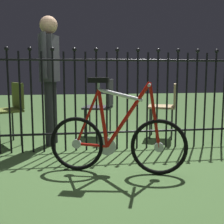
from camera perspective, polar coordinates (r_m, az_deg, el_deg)
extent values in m
plane|color=#3F6031|center=(3.17, 0.81, -10.37)|extent=(20.00, 20.00, 0.00)
cylinder|color=black|center=(3.71, -19.54, 1.64)|extent=(0.02, 0.02, 1.24)
sphere|color=black|center=(3.70, -20.00, 11.61)|extent=(0.05, 0.05, 0.05)
cylinder|color=black|center=(3.69, -17.52, 1.69)|extent=(0.02, 0.02, 1.24)
cylinder|color=black|center=(3.67, -15.48, 1.74)|extent=(0.02, 0.02, 1.24)
sphere|color=black|center=(3.66, -15.86, 11.83)|extent=(0.05, 0.05, 0.05)
cylinder|color=black|center=(3.66, -13.43, 1.79)|extent=(0.02, 0.02, 1.24)
cylinder|color=black|center=(3.65, -11.36, 1.84)|extent=(0.02, 0.02, 1.24)
sphere|color=black|center=(3.64, -11.64, 11.99)|extent=(0.05, 0.05, 0.05)
cylinder|color=black|center=(3.65, -9.29, 1.89)|extent=(0.02, 0.02, 1.24)
cylinder|color=black|center=(3.65, -7.21, 1.93)|extent=(0.02, 0.02, 1.24)
sphere|color=black|center=(3.64, -7.39, 12.09)|extent=(0.05, 0.05, 0.05)
cylinder|color=black|center=(3.65, -5.13, 1.97)|extent=(0.02, 0.02, 1.24)
cylinder|color=black|center=(3.66, -3.07, 2.00)|extent=(0.02, 0.02, 1.24)
sphere|color=black|center=(3.65, -3.14, 12.12)|extent=(0.05, 0.05, 0.05)
cylinder|color=black|center=(3.68, -1.02, 2.04)|extent=(0.02, 0.02, 1.24)
cylinder|color=black|center=(3.70, 1.01, 2.07)|extent=(0.02, 0.02, 1.24)
sphere|color=black|center=(3.69, 1.04, 12.09)|extent=(0.05, 0.05, 0.05)
cylinder|color=black|center=(3.72, 3.02, 2.10)|extent=(0.02, 0.02, 1.24)
cylinder|color=black|center=(3.75, 5.00, 2.12)|extent=(0.02, 0.02, 1.24)
sphere|color=black|center=(3.74, 5.12, 12.00)|extent=(0.05, 0.05, 0.05)
cylinder|color=black|center=(3.78, 6.95, 2.15)|extent=(0.02, 0.02, 1.24)
cylinder|color=black|center=(3.82, 8.86, 2.17)|extent=(0.02, 0.02, 1.24)
sphere|color=black|center=(3.81, 9.07, 11.86)|extent=(0.05, 0.05, 0.05)
cylinder|color=black|center=(3.86, 10.73, 2.18)|extent=(0.02, 0.02, 1.24)
cylinder|color=black|center=(3.91, 12.56, 2.20)|extent=(0.02, 0.02, 1.24)
sphere|color=black|center=(3.90, 12.85, 11.67)|extent=(0.05, 0.05, 0.05)
cylinder|color=black|center=(3.96, 14.35, 2.21)|extent=(0.02, 0.02, 1.24)
cylinder|color=black|center=(4.01, 16.09, 2.22)|extent=(0.02, 0.02, 1.24)
sphere|color=black|center=(4.00, 16.45, 11.45)|extent=(0.05, 0.05, 0.05)
cylinder|color=black|center=(4.07, 17.79, 2.23)|extent=(0.02, 0.02, 1.24)
cylinder|color=black|center=(4.13, 19.43, 2.23)|extent=(0.02, 0.02, 1.24)
sphere|color=black|center=(4.12, 19.85, 11.19)|extent=(0.05, 0.05, 0.05)
cylinder|color=black|center=(4.19, 21.03, 2.23)|extent=(0.02, 0.02, 1.24)
cylinder|color=black|center=(3.74, -0.82, -4.01)|extent=(3.99, 0.03, 0.03)
cylinder|color=black|center=(3.66, -0.85, 10.16)|extent=(3.99, 0.03, 0.03)
torus|color=black|center=(2.96, -6.95, -6.21)|extent=(0.54, 0.21, 0.55)
cylinder|color=silver|center=(2.96, -6.95, -6.21)|extent=(0.10, 0.06, 0.09)
torus|color=black|center=(2.85, 9.20, -6.83)|extent=(0.54, 0.21, 0.55)
cylinder|color=silver|center=(2.85, 9.20, -6.83)|extent=(0.10, 0.06, 0.09)
cylinder|color=red|center=(2.81, 3.13, -0.65)|extent=(0.43, 0.17, 0.65)
cylinder|color=silver|center=(2.79, 1.65, 3.38)|extent=(0.42, 0.17, 0.14)
cylinder|color=red|center=(2.85, -1.80, -1.23)|extent=(0.12, 0.07, 0.57)
cylinder|color=red|center=(2.93, -4.00, -6.49)|extent=(0.31, 0.12, 0.04)
cylinder|color=red|center=(2.88, -4.84, -1.01)|extent=(0.25, 0.10, 0.56)
cylinder|color=red|center=(2.79, 8.33, -0.63)|extent=(0.13, 0.07, 0.62)
cylinder|color=silver|center=(2.76, 7.43, 5.56)|extent=(0.03, 0.03, 0.02)
cylinder|color=silver|center=(2.76, 7.42, 5.35)|extent=(0.15, 0.39, 0.03)
cylinder|color=silver|center=(2.82, -2.65, 5.16)|extent=(0.03, 0.03, 0.07)
cube|color=black|center=(2.82, -2.66, 6.27)|extent=(0.22, 0.15, 0.05)
cylinder|color=silver|center=(2.90, -0.98, -6.76)|extent=(0.17, 0.07, 0.18)
cylinder|color=black|center=(4.14, -17.42, -3.14)|extent=(0.02, 0.02, 0.46)
cylinder|color=black|center=(4.46, -18.89, -2.42)|extent=(0.02, 0.02, 0.46)
cube|color=olive|center=(4.21, -20.56, 0.26)|extent=(0.59, 0.59, 0.03)
cube|color=olive|center=(4.25, -18.02, 3.13)|extent=(0.22, 0.38, 0.35)
cylinder|color=black|center=(4.35, 7.45, -2.33)|extent=(0.02, 0.02, 0.46)
cylinder|color=black|center=(4.66, 7.79, -1.65)|extent=(0.02, 0.02, 0.46)
cylinder|color=black|center=(4.33, 11.64, -2.46)|extent=(0.02, 0.02, 0.46)
cylinder|color=black|center=(4.65, 11.70, -1.77)|extent=(0.02, 0.02, 0.46)
cube|color=tan|center=(4.46, 9.72, 1.03)|extent=(0.51, 0.51, 0.03)
cube|color=tan|center=(4.44, 12.21, 3.33)|extent=(0.16, 0.36, 0.33)
cylinder|color=black|center=(4.40, -5.35, -2.32)|extent=(0.02, 0.02, 0.43)
cylinder|color=black|center=(4.72, -4.39, -1.61)|extent=(0.02, 0.02, 0.43)
cylinder|color=black|center=(4.33, -1.04, -2.45)|extent=(0.02, 0.02, 0.43)
cylinder|color=black|center=(4.66, -0.36, -1.71)|extent=(0.02, 0.02, 0.43)
cube|color=#2D2D33|center=(4.49, -2.81, 0.91)|extent=(0.52, 0.52, 0.03)
cube|color=#2D2D33|center=(4.43, -0.30, 3.83)|extent=(0.15, 0.39, 0.40)
cylinder|color=#2D2D33|center=(3.99, -12.27, -0.38)|extent=(0.11, 0.11, 0.86)
cylinder|color=#2D2D33|center=(4.14, -11.48, -0.07)|extent=(0.11, 0.11, 0.86)
cube|color=#3F3F47|center=(4.03, -12.17, 10.22)|extent=(0.26, 0.34, 0.61)
cylinder|color=#3F3F47|center=(3.85, -13.25, 10.76)|extent=(0.08, 0.08, 0.58)
cylinder|color=#3F3F47|center=(4.22, -11.21, 10.55)|extent=(0.08, 0.08, 0.58)
sphere|color=tan|center=(4.07, -12.35, 16.34)|extent=(0.23, 0.23, 0.23)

